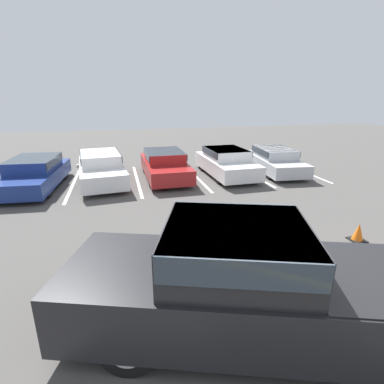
{
  "coord_description": "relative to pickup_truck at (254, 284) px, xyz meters",
  "views": [
    {
      "loc": [
        -1.86,
        -4.09,
        3.67
      ],
      "look_at": [
        0.13,
        3.86,
        1.0
      ],
      "focal_mm": 28.0,
      "sensor_mm": 36.0,
      "label": 1
    }
  ],
  "objects": [
    {
      "name": "ground_plane",
      "position": [
        -0.01,
        0.54,
        -0.92
      ],
      "size": [
        60.0,
        60.0,
        0.0
      ],
      "primitive_type": "plane",
      "color": "#4C4947"
    },
    {
      "name": "stall_stripe_a",
      "position": [
        -6.57,
        9.66,
        -0.92
      ],
      "size": [
        0.12,
        5.25,
        0.01
      ],
      "primitive_type": "cube",
      "color": "white",
      "rests_on": "ground_plane"
    },
    {
      "name": "stall_stripe_b",
      "position": [
        -3.84,
        9.66,
        -0.92
      ],
      "size": [
        0.12,
        5.25,
        0.01
      ],
      "primitive_type": "cube",
      "color": "white",
      "rests_on": "ground_plane"
    },
    {
      "name": "stall_stripe_c",
      "position": [
        -1.11,
        9.66,
        -0.92
      ],
      "size": [
        0.12,
        5.25,
        0.01
      ],
      "primitive_type": "cube",
      "color": "white",
      "rests_on": "ground_plane"
    },
    {
      "name": "stall_stripe_d",
      "position": [
        1.62,
        9.66,
        -0.92
      ],
      "size": [
        0.12,
        5.25,
        0.01
      ],
      "primitive_type": "cube",
      "color": "white",
      "rests_on": "ground_plane"
    },
    {
      "name": "stall_stripe_e",
      "position": [
        4.35,
        9.66,
        -0.92
      ],
      "size": [
        0.12,
        5.25,
        0.01
      ],
      "primitive_type": "cube",
      "color": "white",
      "rests_on": "ground_plane"
    },
    {
      "name": "stall_stripe_f",
      "position": [
        7.08,
        9.66,
        -0.92
      ],
      "size": [
        0.12,
        5.25,
        0.01
      ],
      "primitive_type": "cube",
      "color": "white",
      "rests_on": "ground_plane"
    },
    {
      "name": "pickup_truck",
      "position": [
        0.0,
        0.0,
        0.0
      ],
      "size": [
        6.18,
        3.83,
        1.88
      ],
      "rotation": [
        0.0,
        0.0,
        -0.34
      ],
      "color": "black",
      "rests_on": "ground_plane"
    },
    {
      "name": "parked_sedan_a",
      "position": [
        -5.21,
        9.46,
        -0.26
      ],
      "size": [
        2.18,
        4.68,
        1.26
      ],
      "rotation": [
        0.0,
        0.0,
        -1.65
      ],
      "color": "navy",
      "rests_on": "ground_plane"
    },
    {
      "name": "parked_sedan_b",
      "position": [
        -2.62,
        9.71,
        -0.23
      ],
      "size": [
        2.22,
        4.74,
        1.3
      ],
      "rotation": [
        0.0,
        0.0,
        -1.47
      ],
      "color": "silver",
      "rests_on": "ground_plane"
    },
    {
      "name": "parked_sedan_c",
      "position": [
        0.17,
        9.78,
        -0.26
      ],
      "size": [
        1.82,
        4.5,
        1.24
      ],
      "rotation": [
        0.0,
        0.0,
        -1.57
      ],
      "color": "maroon",
      "rests_on": "ground_plane"
    },
    {
      "name": "parked_sedan_d",
      "position": [
        3.05,
        9.48,
        -0.25
      ],
      "size": [
        1.93,
        4.31,
        1.27
      ],
      "rotation": [
        0.0,
        0.0,
        -1.55
      ],
      "color": "silver",
      "rests_on": "ground_plane"
    },
    {
      "name": "parked_sedan_e",
      "position": [
        5.62,
        9.58,
        -0.3
      ],
      "size": [
        2.13,
        4.49,
        1.17
      ],
      "rotation": [
        0.0,
        0.0,
        -1.67
      ],
      "color": "#B7BABF",
      "rests_on": "ground_plane"
    },
    {
      "name": "traffic_cone",
      "position": [
        4.1,
        2.31,
        -0.71
      ],
      "size": [
        0.39,
        0.39,
        0.47
      ],
      "color": "black",
      "rests_on": "ground_plane"
    },
    {
      "name": "wheel_stop_curb",
      "position": [
        -3.11,
        13.0,
        -0.85
      ],
      "size": [
        1.87,
        0.2,
        0.14
      ],
      "primitive_type": "cube",
      "color": "#B7B2A8",
      "rests_on": "ground_plane"
    }
  ]
}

